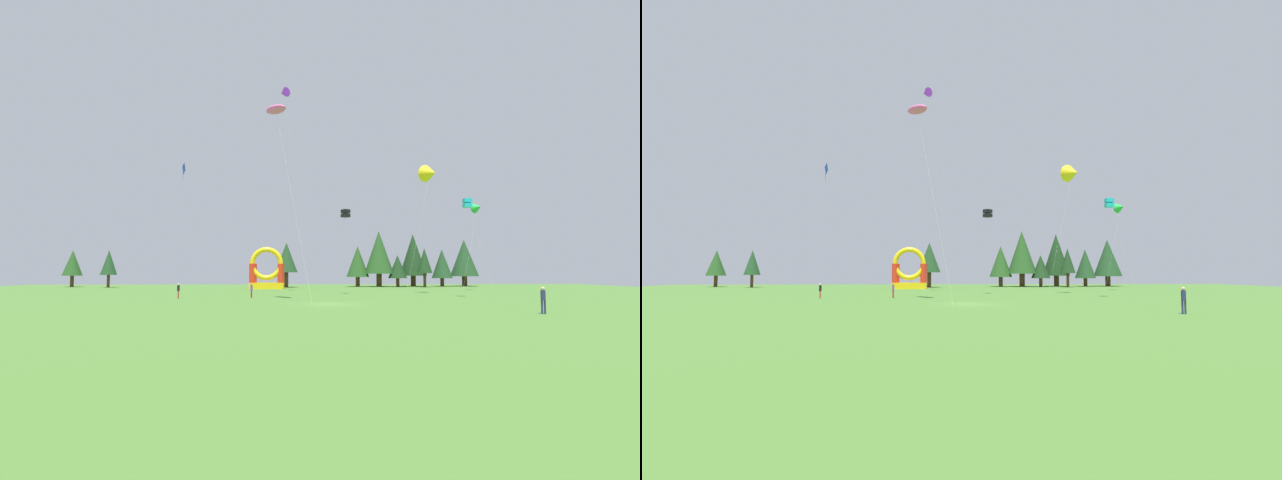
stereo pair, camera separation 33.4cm
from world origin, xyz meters
The scene contains 22 objects.
ground_plane centered at (0.00, 0.00, 0.00)m, with size 120.00×120.00×0.00m, color #47752D.
kite_black_box centered at (3.18, 15.68, 9.95)m, with size 1.94×2.54×10.44m.
kite_blue_diamond centered at (-18.34, 21.74, 16.59)m, with size 4.92×5.28×17.28m.
kite_yellow_delta centered at (13.86, 15.79, 15.13)m, with size 5.12×3.05×16.34m.
kite_purple_delta centered at (-4.66, 20.21, 26.91)m, with size 4.48×3.82×27.62m.
kite_pink_parafoil centered at (-4.85, 4.20, 18.69)m, with size 4.91×6.89×19.36m.
kite_cyan_box centered at (15.65, 8.31, 10.19)m, with size 3.41×0.85×10.68m.
kite_green_delta centered at (23.54, 24.91, 12.15)m, with size 3.85×2.08×12.94m.
person_midfield centered at (-15.23, 9.13, 0.93)m, with size 0.34×0.34×1.56m.
person_near_camera centered at (-7.60, 9.40, 0.91)m, with size 0.30×0.30×1.54m.
person_far_side centered at (13.73, -9.63, 1.07)m, with size 0.41×0.41×1.80m.
inflatable_yellow_castle centered at (-7.76, 34.04, 2.43)m, with size 5.52×3.51×6.73m.
tree_row_0 centered at (-43.82, 44.72, 4.32)m, with size 3.43×3.43×6.69m.
tree_row_1 centered at (-36.06, 41.66, 4.34)m, with size 2.77×2.77×6.58m.
tree_row_2 centered at (-4.79, 40.73, 5.23)m, with size 3.98×3.98×7.93m.
tree_row_3 centered at (8.40, 44.30, 4.63)m, with size 4.23×4.23×7.54m.
tree_row_4 centered at (12.35, 43.97, 6.34)m, with size 5.46×5.46×10.37m.
tree_row_5 centered at (15.63, 42.98, 3.68)m, with size 3.46×3.46×5.84m.
tree_row_6 centered at (19.18, 45.49, 5.94)m, with size 5.19×5.19×9.93m.
tree_row_7 centered at (20.00, 40.62, 4.69)m, with size 2.76×2.76×6.98m.
tree_row_8 centered at (24.60, 45.03, 4.25)m, with size 3.90×3.90×7.01m.
tree_row_9 centered at (29.24, 45.91, 5.40)m, with size 5.32×5.32×8.95m.
Camera 1 is at (-2.50, -38.84, 2.82)m, focal length 25.11 mm.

